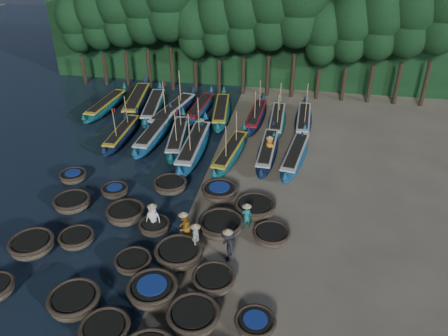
% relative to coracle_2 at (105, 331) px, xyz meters
% --- Properties ---
extents(ground, '(120.00, 120.00, 0.00)m').
position_rel_coracle_2_xyz_m(ground, '(1.06, 8.60, -0.44)').
color(ground, gray).
rests_on(ground, ground).
extents(foliage_wall, '(40.00, 3.00, 10.00)m').
position_rel_coracle_2_xyz_m(foliage_wall, '(1.06, 32.10, 4.56)').
color(foliage_wall, black).
rests_on(foliage_wall, ground).
extents(coracle_2, '(2.06, 2.06, 0.76)m').
position_rel_coracle_2_xyz_m(coracle_2, '(0.00, 0.00, 0.00)').
color(coracle_2, brown).
rests_on(coracle_2, ground).
extents(coracle_6, '(2.74, 2.74, 0.82)m').
position_rel_coracle_2_xyz_m(coracle_6, '(-1.92, 1.17, 0.03)').
color(coracle_6, brown).
rests_on(coracle_6, ground).
extents(coracle_7, '(2.60, 2.60, 0.81)m').
position_rel_coracle_2_xyz_m(coracle_7, '(1.15, 2.39, 0.03)').
color(coracle_7, brown).
rests_on(coracle_7, ground).
extents(coracle_8, '(2.57, 2.57, 0.77)m').
position_rel_coracle_2_xyz_m(coracle_8, '(3.26, 1.33, 0.00)').
color(coracle_8, brown).
rests_on(coracle_8, ground).
extents(coracle_9, '(1.96, 1.96, 0.65)m').
position_rel_coracle_2_xyz_m(coracle_9, '(5.81, 1.51, -0.06)').
color(coracle_9, brown).
rests_on(coracle_9, ground).
extents(coracle_10, '(2.48, 2.48, 0.82)m').
position_rel_coracle_2_xyz_m(coracle_10, '(-5.77, 4.16, 0.03)').
color(coracle_10, brown).
rests_on(coracle_10, ground).
extents(coracle_11, '(2.02, 2.02, 0.65)m').
position_rel_coracle_2_xyz_m(coracle_11, '(-3.89, 5.16, -0.06)').
color(coracle_11, brown).
rests_on(coracle_11, ground).
extents(coracle_12, '(1.90, 1.90, 0.64)m').
position_rel_coracle_2_xyz_m(coracle_12, '(-0.40, 4.05, -0.07)').
color(coracle_12, brown).
rests_on(coracle_12, ground).
extents(coracle_13, '(2.88, 2.88, 0.80)m').
position_rel_coracle_2_xyz_m(coracle_13, '(1.62, 4.93, 0.02)').
color(coracle_13, brown).
rests_on(coracle_13, ground).
extents(coracle_14, '(2.12, 2.12, 0.69)m').
position_rel_coracle_2_xyz_m(coracle_14, '(3.65, 3.59, -0.04)').
color(coracle_14, brown).
rests_on(coracle_14, ground).
extents(coracle_15, '(2.43, 2.43, 0.76)m').
position_rel_coracle_2_xyz_m(coracle_15, '(-5.63, 8.03, -0.00)').
color(coracle_15, brown).
rests_on(coracle_15, ground).
extents(coracle_16, '(2.59, 2.59, 0.84)m').
position_rel_coracle_2_xyz_m(coracle_16, '(-2.17, 7.56, 0.04)').
color(coracle_16, brown).
rests_on(coracle_16, ground).
extents(coracle_17, '(1.87, 1.87, 0.66)m').
position_rel_coracle_2_xyz_m(coracle_17, '(-0.27, 6.87, -0.06)').
color(coracle_17, brown).
rests_on(coracle_17, ground).
extents(coracle_18, '(2.69, 2.69, 0.84)m').
position_rel_coracle_2_xyz_m(coracle_18, '(3.21, 7.49, 0.04)').
color(coracle_18, brown).
rests_on(coracle_18, ground).
extents(coracle_19, '(2.12, 2.12, 0.67)m').
position_rel_coracle_2_xyz_m(coracle_19, '(5.91, 7.30, -0.05)').
color(coracle_19, brown).
rests_on(coracle_19, ground).
extents(coracle_20, '(1.96, 1.96, 0.66)m').
position_rel_coracle_2_xyz_m(coracle_20, '(-7.02, 10.84, -0.06)').
color(coracle_20, brown).
rests_on(coracle_20, ground).
extents(coracle_21, '(1.75, 1.75, 0.65)m').
position_rel_coracle_2_xyz_m(coracle_21, '(-3.75, 9.76, -0.06)').
color(coracle_21, brown).
rests_on(coracle_21, ground).
extents(coracle_22, '(2.29, 2.29, 0.76)m').
position_rel_coracle_2_xyz_m(coracle_22, '(-0.63, 10.90, -0.00)').
color(coracle_22, brown).
rests_on(coracle_22, ground).
extents(coracle_23, '(2.39, 2.39, 0.77)m').
position_rel_coracle_2_xyz_m(coracle_23, '(2.48, 10.76, 0.01)').
color(coracle_23, brown).
rests_on(coracle_23, ground).
extents(coracle_24, '(2.70, 2.70, 0.82)m').
position_rel_coracle_2_xyz_m(coracle_24, '(4.79, 9.46, 0.03)').
color(coracle_24, brown).
rests_on(coracle_24, ground).
extents(long_boat_2, '(1.50, 7.33, 3.11)m').
position_rel_coracle_2_xyz_m(long_boat_2, '(-6.27, 17.11, 0.06)').
color(long_boat_2, '#0E1A36').
rests_on(long_boat_2, ground).
extents(long_boat_3, '(1.57, 8.40, 1.48)m').
position_rel_coracle_2_xyz_m(long_boat_3, '(-3.83, 17.54, 0.13)').
color(long_boat_3, navy).
rests_on(long_boat_3, ground).
extents(long_boat_4, '(2.60, 7.90, 3.39)m').
position_rel_coracle_2_xyz_m(long_boat_4, '(-1.93, 17.15, 0.10)').
color(long_boat_4, '#0F4E56').
rests_on(long_boat_4, ground).
extents(long_boat_5, '(1.85, 8.96, 3.81)m').
position_rel_coracle_2_xyz_m(long_boat_5, '(-0.38, 15.87, 0.17)').
color(long_boat_5, navy).
rests_on(long_boat_5, ground).
extents(long_boat_6, '(2.15, 7.50, 3.20)m').
position_rel_coracle_2_xyz_m(long_boat_6, '(2.29, 15.58, 0.07)').
color(long_boat_6, '#0F4E56').
rests_on(long_boat_6, ground).
extents(long_boat_7, '(1.44, 7.62, 1.34)m').
position_rel_coracle_2_xyz_m(long_boat_7, '(4.79, 16.29, 0.07)').
color(long_boat_7, '#0E1A36').
rests_on(long_boat_7, ground).
extents(long_boat_8, '(2.35, 7.62, 1.35)m').
position_rel_coracle_2_xyz_m(long_boat_8, '(6.72, 16.04, 0.08)').
color(long_boat_8, navy).
rests_on(long_boat_8, ground).
extents(long_boat_9, '(1.79, 7.82, 1.38)m').
position_rel_coracle_2_xyz_m(long_boat_9, '(-9.79, 22.17, 0.09)').
color(long_boat_9, '#0F4E56').
rests_on(long_boat_9, ground).
extents(long_boat_10, '(3.05, 9.02, 1.61)m').
position_rel_coracle_2_xyz_m(long_boat_10, '(-7.45, 23.39, 0.18)').
color(long_boat_10, '#0E1A36').
rests_on(long_boat_10, ground).
extents(long_boat_11, '(2.92, 8.50, 1.52)m').
position_rel_coracle_2_xyz_m(long_boat_11, '(-5.60, 22.41, 0.14)').
color(long_boat_11, '#0F4E56').
rests_on(long_boat_11, ground).
extents(long_boat_12, '(2.93, 8.71, 3.75)m').
position_rel_coracle_2_xyz_m(long_boat_12, '(-3.65, 21.74, 0.16)').
color(long_boat_12, '#0E1A36').
rests_on(long_boat_12, ground).
extents(long_boat_13, '(1.77, 7.49, 1.32)m').
position_rel_coracle_2_xyz_m(long_boat_13, '(-1.66, 23.01, 0.07)').
color(long_boat_13, navy).
rests_on(long_boat_13, ground).
extents(long_boat_14, '(2.44, 8.15, 1.45)m').
position_rel_coracle_2_xyz_m(long_boat_14, '(0.25, 22.58, 0.11)').
color(long_boat_14, '#0F4E56').
rests_on(long_boat_14, ground).
extents(long_boat_15, '(1.60, 7.61, 3.24)m').
position_rel_coracle_2_xyz_m(long_boat_15, '(3.25, 22.17, 0.08)').
color(long_boat_15, '#0E1A36').
rests_on(long_boat_15, ground).
extents(long_boat_16, '(1.47, 7.76, 3.30)m').
position_rel_coracle_2_xyz_m(long_boat_16, '(5.00, 21.66, 0.09)').
color(long_boat_16, '#0F4E56').
rests_on(long_boat_16, ground).
extents(long_boat_17, '(1.39, 7.70, 3.27)m').
position_rel_coracle_2_xyz_m(long_boat_17, '(7.08, 22.07, 0.08)').
color(long_boat_17, '#0E1A36').
rests_on(long_boat_17, ground).
extents(fisherman_0, '(0.83, 0.56, 1.85)m').
position_rel_coracle_2_xyz_m(fisherman_0, '(-0.35, 6.98, 0.45)').
color(fisherman_0, silver).
rests_on(fisherman_0, ground).
extents(fisherman_1, '(0.64, 0.52, 1.71)m').
position_rel_coracle_2_xyz_m(fisherman_1, '(4.49, 8.12, 0.44)').
color(fisherman_1, '#19656A').
rests_on(fisherman_1, ground).
extents(fisherman_2, '(0.80, 0.95, 1.92)m').
position_rel_coracle_2_xyz_m(fisherman_2, '(1.48, 6.48, 0.47)').
color(fisherman_2, orange).
rests_on(fisherman_2, ground).
extents(fisherman_3, '(1.14, 1.35, 2.01)m').
position_rel_coracle_2_xyz_m(fisherman_3, '(3.96, 5.43, 0.50)').
color(fisherman_3, black).
rests_on(fisherman_3, ground).
extents(fisherman_4, '(0.55, 1.02, 1.85)m').
position_rel_coracle_2_xyz_m(fisherman_4, '(2.29, 5.75, 0.45)').
color(fisherman_4, silver).
rests_on(fisherman_4, ground).
extents(fisherman_5, '(1.24, 1.50, 1.81)m').
position_rel_coracle_2_xyz_m(fisherman_5, '(-0.43, 18.33, 0.40)').
color(fisherman_5, '#19656A').
rests_on(fisherman_5, ground).
extents(fisherman_6, '(0.97, 0.90, 1.87)m').
position_rel_coracle_2_xyz_m(fisherman_6, '(4.90, 16.19, 0.46)').
color(fisherman_6, orange).
rests_on(fisherman_6, ground).
extents(tree_0, '(3.68, 3.68, 8.68)m').
position_rel_coracle_2_xyz_m(tree_0, '(-14.94, 28.60, 5.53)').
color(tree_0, black).
rests_on(tree_0, ground).
extents(tree_1, '(4.09, 4.09, 9.65)m').
position_rel_coracle_2_xyz_m(tree_1, '(-12.64, 28.60, 6.21)').
color(tree_1, black).
rests_on(tree_1, ground).
extents(tree_2, '(4.51, 4.51, 10.63)m').
position_rel_coracle_2_xyz_m(tree_2, '(-10.34, 28.60, 6.88)').
color(tree_2, black).
rests_on(tree_2, ground).
extents(tree_3, '(4.92, 4.92, 11.60)m').
position_rel_coracle_2_xyz_m(tree_3, '(-8.04, 28.60, 7.56)').
color(tree_3, black).
rests_on(tree_3, ground).
extents(tree_5, '(3.68, 3.68, 8.68)m').
position_rel_coracle_2_xyz_m(tree_5, '(-3.44, 28.60, 5.53)').
color(tree_5, black).
rests_on(tree_5, ground).
extents(tree_6, '(4.09, 4.09, 9.65)m').
position_rel_coracle_2_xyz_m(tree_6, '(-1.14, 28.60, 6.21)').
color(tree_6, black).
rests_on(tree_6, ground).
extents(tree_7, '(4.51, 4.51, 10.63)m').
position_rel_coracle_2_xyz_m(tree_7, '(1.16, 28.60, 6.88)').
color(tree_7, black).
rests_on(tree_7, ground).
extents(tree_8, '(4.92, 4.92, 11.60)m').
position_rel_coracle_2_xyz_m(tree_8, '(3.46, 28.60, 7.56)').
color(tree_8, black).
rests_on(tree_8, ground).
extents(tree_10, '(3.68, 3.68, 8.68)m').
position_rel_coracle_2_xyz_m(tree_10, '(8.06, 28.60, 5.53)').
color(tree_10, black).
rests_on(tree_10, ground).
extents(tree_11, '(4.09, 4.09, 9.65)m').
position_rel_coracle_2_xyz_m(tree_11, '(10.36, 28.60, 6.21)').
color(tree_11, black).
rests_on(tree_11, ground).
extents(tree_12, '(4.51, 4.51, 10.63)m').
position_rel_coracle_2_xyz_m(tree_12, '(12.66, 28.60, 6.88)').
color(tree_12, black).
rests_on(tree_12, ground).
extents(tree_13, '(4.92, 4.92, 11.60)m').
position_rel_coracle_2_xyz_m(tree_13, '(14.96, 28.60, 7.56)').
color(tree_13, black).
rests_on(tree_13, ground).
extents(tree_14, '(5.34, 5.34, 12.58)m').
position_rel_coracle_2_xyz_m(tree_14, '(17.26, 28.60, 8.23)').
color(tree_14, black).
rests_on(tree_14, ground).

